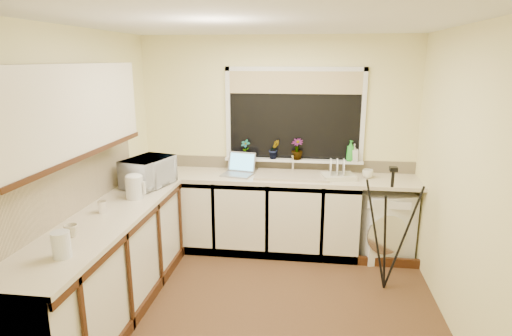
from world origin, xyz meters
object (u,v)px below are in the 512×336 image
object	(u,v)px
plant_c	(297,149)
soap_bottle_green	(350,151)
washing_machine	(383,224)
tripod	(388,230)
kettle	(134,188)
soap_bottle_clear	(354,153)
microwave	(148,172)
cup_left	(71,231)
plant_a	(245,149)
plant_b	(274,149)
laptop	(239,169)
dish_rack	(338,177)
glass_jug	(61,245)
cup_back	(368,174)
steel_jar	(102,207)

from	to	relation	value
plant_c	soap_bottle_green	size ratio (longest dim) A/B	1.01
washing_machine	tripod	size ratio (longest dim) A/B	0.62
kettle	soap_bottle_clear	distance (m)	2.44
microwave	cup_left	bearing A→B (deg)	-168.38
cup_left	plant_a	bearing A→B (deg)	65.01
washing_machine	plant_b	xyz separation A→B (m)	(-1.26, 0.19, 0.78)
tripod	laptop	bearing A→B (deg)	143.47
dish_rack	cup_left	bearing A→B (deg)	-151.01
glass_jug	plant_b	distance (m)	2.71
glass_jug	plant_a	world-z (taller)	plant_a
washing_machine	soap_bottle_clear	distance (m)	0.87
microwave	kettle	bearing A→B (deg)	-161.75
plant_b	plant_c	world-z (taller)	plant_c
glass_jug	plant_c	distance (m)	2.84
washing_machine	laptop	xyz separation A→B (m)	(-1.65, 0.01, 0.58)
plant_c	cup_left	distance (m)	2.65
glass_jug	plant_a	size ratio (longest dim) A/B	0.82
cup_left	dish_rack	bearing A→B (deg)	42.28
laptop	washing_machine	bearing A→B (deg)	11.40
soap_bottle_green	cup_left	bearing A→B (deg)	-136.12
dish_rack	soap_bottle_clear	xyz separation A→B (m)	(0.18, 0.25, 0.22)
glass_jug	plant_b	world-z (taller)	plant_b
glass_jug	microwave	xyz separation A→B (m)	(-0.04, 1.66, 0.06)
tripod	soap_bottle_green	world-z (taller)	soap_bottle_green
glass_jug	cup_back	xyz separation A→B (m)	(2.25, 2.27, -0.04)
plant_c	plant_b	bearing A→B (deg)	-178.85
kettle	soap_bottle_green	size ratio (longest dim) A/B	0.89
steel_jar	dish_rack	bearing A→B (deg)	33.15
dish_rack	glass_jug	distance (m)	2.92
glass_jug	soap_bottle_clear	xyz separation A→B (m)	(2.11, 2.44, 0.16)
cup_left	kettle	bearing A→B (deg)	83.57
dish_rack	microwave	xyz separation A→B (m)	(-1.97, -0.52, 0.12)
laptop	plant_b	xyz separation A→B (m)	(0.38, 0.18, 0.20)
laptop	soap_bottle_green	size ratio (longest dim) A/B	1.60
plant_b	laptop	bearing A→B (deg)	-154.77
kettle	cup_back	distance (m)	2.49
laptop	plant_c	distance (m)	0.71
kettle	steel_jar	bearing A→B (deg)	-106.41
laptop	soap_bottle_green	world-z (taller)	soap_bottle_green
laptop	microwave	distance (m)	1.04
cup_back	glass_jug	bearing A→B (deg)	-134.81
kettle	microwave	world-z (taller)	microwave
microwave	soap_bottle_clear	world-z (taller)	soap_bottle_clear
glass_jug	soap_bottle_green	distance (m)	3.19
cup_left	steel_jar	bearing A→B (deg)	91.78
steel_jar	microwave	world-z (taller)	microwave
tripod	plant_a	xyz separation A→B (m)	(-1.52, 0.94, 0.55)
plant_a	plant_b	bearing A→B (deg)	0.11
washing_machine	soap_bottle_green	distance (m)	0.90
plant_a	plant_c	size ratio (longest dim) A/B	0.90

